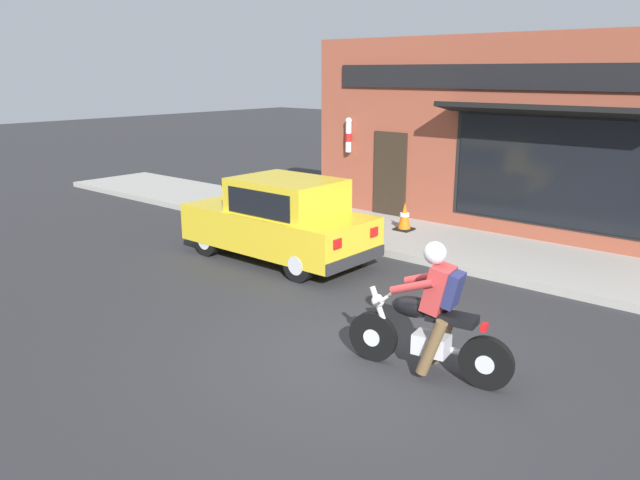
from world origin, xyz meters
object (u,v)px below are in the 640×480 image
Objects in this scene: motorcycle_with_rider at (430,320)px; car_hatchback at (280,220)px; fire_hydrant at (322,194)px; traffic_cone at (404,217)px.

car_hatchback is (2.21, 4.54, 0.09)m from motorcycle_with_rider.
motorcycle_with_rider reaches higher than car_hatchback.
car_hatchback is 3.62m from fire_hydrant.
motorcycle_with_rider is 2.28× the size of fire_hydrant.
car_hatchback is at bearing 64.01° from motorcycle_with_rider.
traffic_cone is 2.54m from fire_hydrant.
car_hatchback is 4.30× the size of fire_hydrant.
fire_hydrant is (5.41, 6.24, -0.11)m from motorcycle_with_rider.
car_hatchback reaches higher than fire_hydrant.
motorcycle_with_rider reaches higher than traffic_cone.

